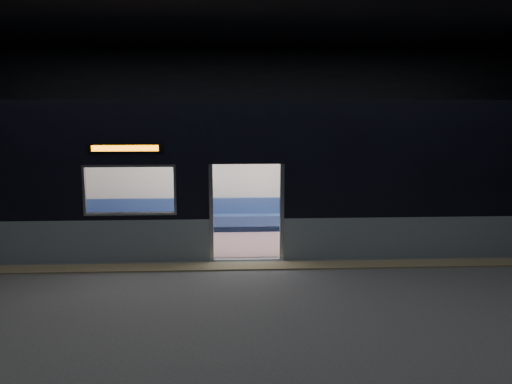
{
  "coord_description": "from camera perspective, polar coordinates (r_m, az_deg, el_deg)",
  "views": [
    {
      "loc": [
        -0.36,
        -10.04,
        3.3
      ],
      "look_at": [
        0.26,
        2.3,
        1.25
      ],
      "focal_mm": 38.0,
      "sensor_mm": 36.0,
      "label": 1
    }
  ],
  "objects": [
    {
      "name": "handbag",
      "position": [
        14.48,
        16.91,
        -1.49
      ],
      "size": [
        0.32,
        0.3,
        0.13
      ],
      "primitive_type": "cube",
      "rotation": [
        0.0,
        0.0,
        0.41
      ],
      "color": "black",
      "rests_on": "passenger"
    },
    {
      "name": "tactile_strip",
      "position": [
        11.09,
        -0.88,
        -7.82
      ],
      "size": [
        22.8,
        0.5,
        0.03
      ],
      "primitive_type": "cube",
      "color": "#8C7F59",
      "rests_on": "station_floor"
    },
    {
      "name": "metro_car",
      "position": [
        12.67,
        -1.22,
        2.82
      ],
      "size": [
        18.0,
        3.04,
        3.35
      ],
      "color": "gray",
      "rests_on": "station_floor"
    },
    {
      "name": "passenger",
      "position": [
        14.67,
        16.79,
        -0.9
      ],
      "size": [
        0.38,
        0.65,
        1.32
      ],
      "rotation": [
        0.0,
        0.0,
        -0.08
      ],
      "color": "black",
      "rests_on": "metro_car"
    },
    {
      "name": "station_envelope",
      "position": [
        10.05,
        -0.82,
        11.49
      ],
      "size": [
        24.0,
        14.0,
        5.0
      ],
      "color": "black",
      "rests_on": "station_floor"
    },
    {
      "name": "station_floor",
      "position": [
        10.57,
        -0.77,
        -8.8
      ],
      "size": [
        24.0,
        14.0,
        0.01
      ],
      "primitive_type": "cube",
      "color": "#47494C",
      "rests_on": "ground"
    },
    {
      "name": "transit_map",
      "position": [
        14.17,
        5.62,
        1.89
      ],
      "size": [
        0.95,
        0.03,
        0.62
      ],
      "primitive_type": "cube",
      "color": "white",
      "rests_on": "metro_car"
    }
  ]
}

